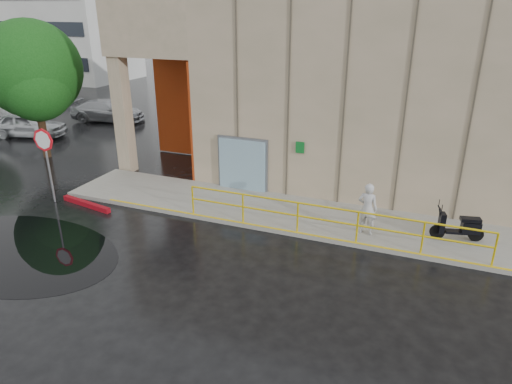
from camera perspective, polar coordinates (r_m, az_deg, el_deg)
ground at (r=13.69m, az=-12.36°, el=-8.63°), size 120.00×120.00×0.00m
sidewalk at (r=15.93m, az=8.96°, el=-3.44°), size 20.00×3.00×0.15m
building at (r=20.83m, az=16.91°, el=13.87°), size 20.00×10.17×8.00m
guardrail at (r=14.43m, az=8.84°, el=-3.61°), size 9.56×0.06×1.03m
person at (r=14.77m, az=13.74°, el=-2.03°), size 0.65×0.46×1.69m
scooter at (r=15.30m, az=24.11°, el=-3.11°), size 1.63×0.84×1.23m
stop_sign at (r=18.33m, az=-24.86°, el=4.81°), size 0.86×0.11×2.85m
red_curb at (r=18.06m, az=-20.43°, el=-1.41°), size 2.39×0.61×0.18m
puddle at (r=15.79m, az=-27.90°, el=-6.50°), size 7.40×4.87×0.01m
car_a at (r=29.01m, az=-26.57°, el=7.57°), size 4.43×2.62×1.42m
car_b at (r=34.42m, az=-28.78°, el=9.24°), size 4.79×3.37×1.50m
car_c at (r=31.19m, az=-18.06°, el=9.65°), size 4.98×2.86×1.36m
tree_near at (r=23.82m, az=-26.10°, el=13.12°), size 4.48×4.48×6.45m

